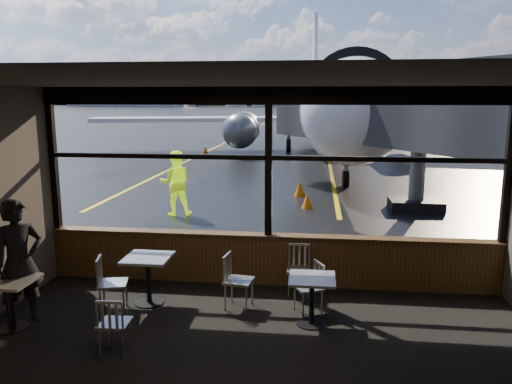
% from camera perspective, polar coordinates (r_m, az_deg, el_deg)
% --- Properties ---
extents(ground_plane, '(520.00, 520.00, 0.00)m').
position_cam_1_polar(ground_plane, '(128.57, 6.65, 9.18)').
color(ground_plane, black).
rests_on(ground_plane, ground).
extents(carpet_floor, '(8.00, 6.00, 0.01)m').
position_cam_1_polar(carpet_floor, '(6.49, -1.35, -19.91)').
color(carpet_floor, black).
rests_on(carpet_floor, ground).
extents(ceiling, '(8.00, 6.00, 0.04)m').
position_cam_1_polar(ceiling, '(5.59, -1.51, 12.59)').
color(ceiling, '#38332D').
rests_on(ceiling, ground).
extents(wall_back, '(8.00, 0.04, 3.50)m').
position_cam_1_polar(wall_back, '(3.08, -10.06, -20.04)').
color(wall_back, '#534B42').
rests_on(wall_back, ground).
extents(window_sill, '(8.00, 0.28, 0.90)m').
position_cam_1_polar(window_sill, '(9.03, 1.40, -7.79)').
color(window_sill, '#4B2F16').
rests_on(window_sill, ground).
extents(window_header, '(8.00, 0.18, 0.30)m').
position_cam_1_polar(window_header, '(8.56, 1.49, 10.94)').
color(window_header, black).
rests_on(window_header, ground).
extents(mullion_left, '(0.12, 0.12, 2.60)m').
position_cam_1_polar(mullion_left, '(9.83, -22.17, 3.41)').
color(mullion_left, black).
rests_on(mullion_left, ground).
extents(mullion_centre, '(0.12, 0.12, 2.60)m').
position_cam_1_polar(mullion_centre, '(8.64, 1.45, 3.29)').
color(mullion_centre, black).
rests_on(mullion_centre, ground).
extents(mullion_right, '(0.12, 0.12, 2.60)m').
position_cam_1_polar(mullion_right, '(9.15, 26.92, 2.54)').
color(mullion_right, black).
rests_on(mullion_right, ground).
extents(window_transom, '(8.00, 0.10, 0.08)m').
position_cam_1_polar(window_transom, '(8.62, 1.46, 3.95)').
color(window_transom, black).
rests_on(window_transom, ground).
extents(airliner, '(30.40, 35.79, 10.47)m').
position_cam_1_polar(airliner, '(30.43, 8.11, 14.24)').
color(airliner, white).
rests_on(airliner, ground_plane).
extents(jet_bridge, '(9.18, 11.22, 4.90)m').
position_cam_1_polar(jet_bridge, '(14.33, 18.25, 6.72)').
color(jet_bridge, '#2E2E31').
rests_on(jet_bridge, ground_plane).
extents(cafe_table_near, '(0.67, 0.67, 0.74)m').
position_cam_1_polar(cafe_table_near, '(7.56, 6.38, -12.30)').
color(cafe_table_near, '#ABA79E').
rests_on(cafe_table_near, carpet_floor).
extents(cafe_table_mid, '(0.73, 0.73, 0.80)m').
position_cam_1_polar(cafe_table_mid, '(8.41, -12.18, -9.84)').
color(cafe_table_mid, '#ACA59E').
rests_on(cafe_table_mid, carpet_floor).
extents(cafe_table_left, '(0.68, 0.68, 0.75)m').
position_cam_1_polar(cafe_table_left, '(8.20, -26.18, -11.47)').
color(cafe_table_left, '#A09A93').
rests_on(cafe_table_left, carpet_floor).
extents(chair_near_e, '(0.60, 0.60, 0.82)m').
position_cam_1_polar(chair_near_e, '(7.92, 6.00, -10.87)').
color(chair_near_e, beige).
rests_on(chair_near_e, carpet_floor).
extents(chair_near_w, '(0.55, 0.55, 0.89)m').
position_cam_1_polar(chair_near_w, '(8.05, -1.98, -10.18)').
color(chair_near_w, beige).
rests_on(chair_near_w, carpet_floor).
extents(chair_near_n, '(0.47, 0.47, 0.85)m').
position_cam_1_polar(chair_near_n, '(8.63, 4.93, -8.89)').
color(chair_near_n, '#B9B4A7').
rests_on(chair_near_n, carpet_floor).
extents(chair_mid_s, '(0.46, 0.46, 0.80)m').
position_cam_1_polar(chair_mid_s, '(7.01, -15.82, -14.28)').
color(chair_mid_s, '#B1ACA0').
rests_on(chair_mid_s, carpet_floor).
extents(chair_mid_w, '(0.60, 0.60, 0.90)m').
position_cam_1_polar(chair_mid_w, '(8.23, -16.04, -10.10)').
color(chair_mid_w, beige).
rests_on(chair_mid_w, carpet_floor).
extents(passenger, '(0.79, 0.81, 1.89)m').
position_cam_1_polar(passenger, '(8.16, -25.44, -7.26)').
color(passenger, black).
rests_on(passenger, carpet_floor).
extents(ground_crew, '(1.04, 0.90, 1.85)m').
position_cam_1_polar(ground_crew, '(14.39, -9.18, 1.01)').
color(ground_crew, '#BFF219').
rests_on(ground_crew, ground_plane).
extents(cone_nose, '(0.38, 0.38, 0.53)m').
position_cam_1_polar(cone_nose, '(17.09, 5.01, 0.40)').
color(cone_nose, orange).
rests_on(cone_nose, ground_plane).
extents(cone_wing, '(0.33, 0.33, 0.46)m').
position_cam_1_polar(cone_wing, '(30.07, -5.80, 4.79)').
color(cone_wing, '#FA4307').
rests_on(cone_wing, ground_plane).
extents(hangar_left, '(45.00, 18.00, 11.00)m').
position_cam_1_polar(hangar_left, '(201.40, -13.92, 11.05)').
color(hangar_left, silver).
rests_on(hangar_left, ground_plane).
extents(hangar_mid, '(38.00, 15.00, 10.00)m').
position_cam_1_polar(hangar_mid, '(193.53, 6.82, 11.16)').
color(hangar_mid, silver).
rests_on(hangar_mid, ground_plane).
extents(hangar_right, '(50.00, 20.00, 12.00)m').
position_cam_1_polar(hangar_right, '(195.71, 24.98, 10.54)').
color(hangar_right, silver).
rests_on(hangar_right, ground_plane).
extents(fuel_tank_a, '(8.00, 8.00, 6.00)m').
position_cam_1_polar(fuel_tank_a, '(193.00, -2.29, 10.63)').
color(fuel_tank_a, silver).
rests_on(fuel_tank_a, ground_plane).
extents(fuel_tank_b, '(8.00, 8.00, 6.00)m').
position_cam_1_polar(fuel_tank_b, '(191.66, 0.71, 10.64)').
color(fuel_tank_b, silver).
rests_on(fuel_tank_b, ground_plane).
extents(fuel_tank_c, '(8.00, 8.00, 6.00)m').
position_cam_1_polar(fuel_tank_c, '(190.83, 3.75, 10.62)').
color(fuel_tank_c, silver).
rests_on(fuel_tank_c, ground_plane).
extents(treeline, '(360.00, 3.00, 12.00)m').
position_cam_1_polar(treeline, '(218.54, 6.85, 11.36)').
color(treeline, black).
rests_on(treeline, ground_plane).
extents(cone_extra, '(0.34, 0.34, 0.47)m').
position_cam_1_polar(cone_extra, '(15.27, 5.88, -0.98)').
color(cone_extra, '#D74B06').
rests_on(cone_extra, ground_plane).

